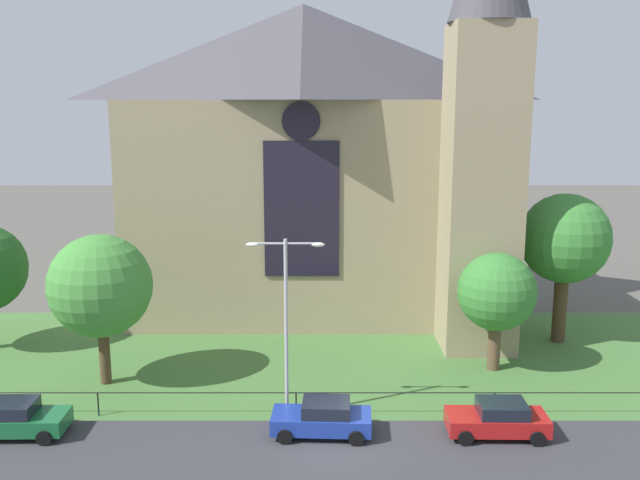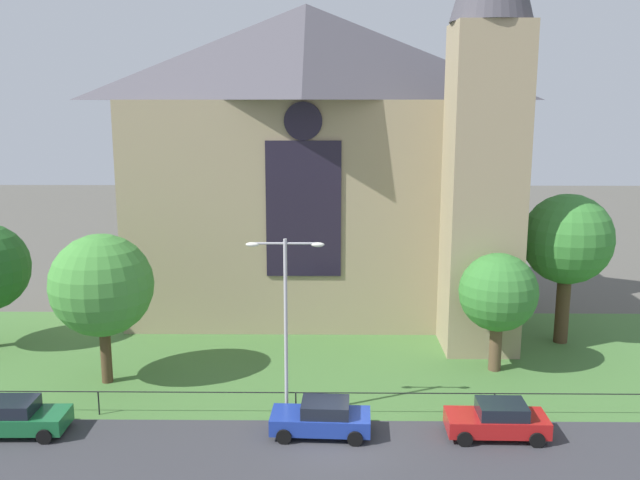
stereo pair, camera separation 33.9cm
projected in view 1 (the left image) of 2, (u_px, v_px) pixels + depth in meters
The scene contains 12 objects.
ground at pixel (332, 356), 38.58m from camera, with size 160.00×160.00×0.00m, color #56544C.
road_asphalt at pixel (337, 467), 26.81m from camera, with size 120.00×8.00×0.01m, color #38383D.
grass_verge at pixel (333, 369), 36.62m from camera, with size 120.00×20.00×0.01m, color #477538.
church_building at pixel (316, 158), 45.33m from camera, with size 23.20×16.20×26.00m.
iron_railing at pixel (297, 395), 31.04m from camera, with size 35.65×0.07×1.13m.
tree_right_far at pixel (566, 240), 39.77m from camera, with size 5.18×5.18×8.78m.
tree_left_near at pixel (101, 286), 33.92m from camera, with size 5.07×5.07×7.59m.
tree_right_near at pixel (498, 293), 35.84m from camera, with size 4.06×4.06×6.28m.
streetlamp_near at pixel (287, 306), 30.11m from camera, with size 3.37×0.26×8.15m.
parked_car_green at pixel (16, 419), 29.27m from camera, with size 4.23×2.08×1.51m.
parked_car_blue at pixel (323, 418), 29.32m from camera, with size 4.28×2.19×1.51m.
parked_car_red at pixel (499, 419), 29.23m from camera, with size 4.23×2.08×1.51m.
Camera 1 is at (-0.64, -26.57, 13.89)m, focal length 38.94 mm.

